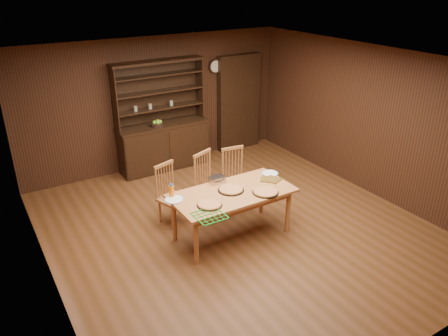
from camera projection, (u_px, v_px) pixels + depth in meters
floor at (237, 228)px, 6.89m from camera, size 6.00×6.00×0.00m
room_shell at (239, 134)px, 6.24m from camera, size 6.00×6.00×6.00m
china_hutch at (163, 140)px, 8.78m from camera, size 1.84×0.52×2.17m
doorway at (238, 103)px, 9.61m from camera, size 1.00×0.18×2.10m
wall_clock at (215, 66)px, 9.04m from camera, size 0.30×0.05×0.30m
dining_table at (232, 197)px, 6.43m from camera, size 1.81×0.90×0.75m
chair_left at (169, 192)px, 6.90m from camera, size 0.50×0.49×0.99m
chair_center at (207, 182)px, 7.12m from camera, size 0.56×0.55×1.07m
chair_right at (235, 175)px, 7.43m from camera, size 0.46×0.44×1.01m
pizza_left at (210, 204)px, 6.02m from camera, size 0.36×0.36×0.04m
pizza_right at (266, 192)px, 6.36m from camera, size 0.39×0.39×0.04m
pizza_center at (231, 189)px, 6.43m from camera, size 0.39×0.39×0.04m
cooling_rack at (210, 215)px, 5.76m from camera, size 0.43×0.43×0.02m
plate_left at (174, 199)px, 6.16m from camera, size 0.27×0.27×0.02m
plate_right at (270, 173)px, 6.96m from camera, size 0.26×0.26×0.02m
foil_dish at (217, 179)px, 6.67m from camera, size 0.23×0.17×0.09m
juice_bottle at (171, 191)px, 6.22m from camera, size 0.07×0.07×0.21m
pot_holder_a at (273, 179)px, 6.75m from camera, size 0.29×0.29×0.02m
pot_holder_b at (268, 179)px, 6.76m from camera, size 0.30×0.30×0.02m
fruit_bowl at (157, 124)px, 8.51m from camera, size 0.27×0.27×0.12m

